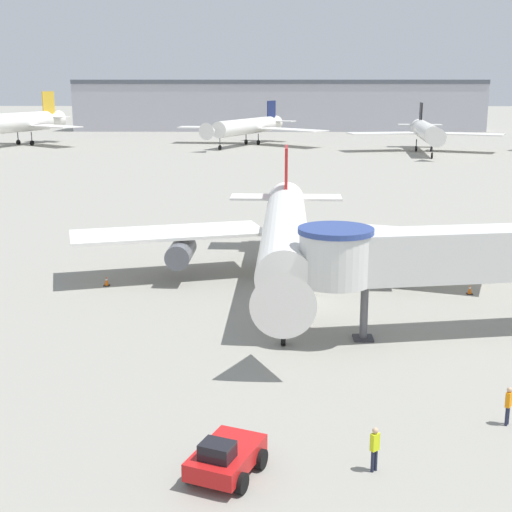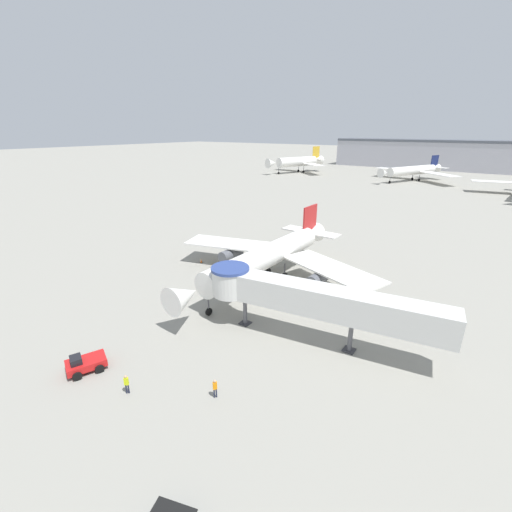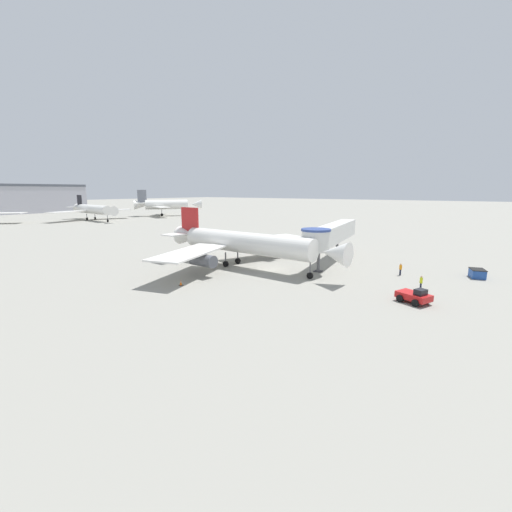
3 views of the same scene
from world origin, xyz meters
The scene contains 13 objects.
ground_plane centered at (0.00, 0.00, 0.00)m, with size 800.00×800.00×0.00m, color gray.
main_airplane centered at (-0.80, 4.24, 3.73)m, with size 31.92×31.24×8.77m.
jet_bridge centered at (9.86, -5.55, 4.73)m, with size 23.69×6.94×6.42m.
pushback_tug_red centered at (-3.54, -21.02, 0.74)m, with size 3.07×3.73×1.63m.
traffic_cone_apron_front centered at (-3.43, -19.59, 0.38)m, with size 0.48×0.48×0.78m.
traffic_cone_port_wing centered at (-13.40, 3.87, 0.34)m, with size 0.43×0.43×0.71m.
traffic_cone_starboard_wing centered at (11.71, 2.23, 0.33)m, with size 0.41×0.41×0.69m.
ground_crew_marshaller centered at (1.92, -20.61, 1.01)m, with size 0.38×0.36×1.75m.
ground_crew_wing_walker centered at (8.04, -16.85, 0.98)m, with size 0.35×0.37×1.70m.
background_jet_gold_tail centered at (-58.60, 117.88, 5.21)m, with size 30.05×32.17×11.95m.
background_jet_navy_tail centered at (-6.59, 119.62, 4.28)m, with size 34.80×34.35×9.72m.
background_jet_black_tail centered at (30.28, 103.28, 4.29)m, with size 32.25×33.20×9.73m.
terminal_building centered at (1.24, 175.00, 7.40)m, with size 120.30×19.08×14.78m.
Camera 1 is at (-2.05, -44.38, 13.98)m, focal length 50.00 mm.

